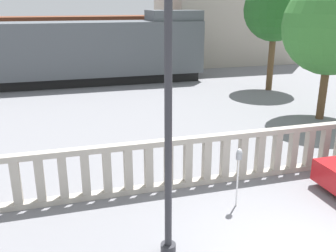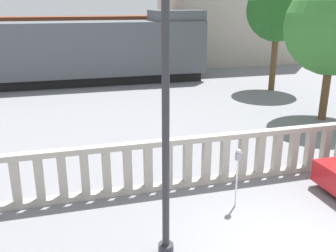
% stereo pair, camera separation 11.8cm
% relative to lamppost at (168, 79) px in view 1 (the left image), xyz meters
% --- Properties ---
extents(balustrade, '(13.10, 0.24, 1.35)m').
position_rel_lamppost_xyz_m(balustrade, '(2.32, 2.56, -2.74)').
color(balustrade, '#ADA599').
rests_on(balustrade, ground).
extents(lamppost, '(0.29, 0.29, 6.66)m').
position_rel_lamppost_xyz_m(lamppost, '(0.00, 0.00, 0.00)').
color(lamppost, '#2D2D33').
rests_on(lamppost, ground).
extents(parking_meter, '(0.14, 0.14, 1.46)m').
position_rel_lamppost_xyz_m(parking_meter, '(2.05, 1.26, -2.28)').
color(parking_meter, silver).
rests_on(parking_meter, ground).
extents(train_near, '(20.12, 2.84, 4.17)m').
position_rel_lamppost_xyz_m(train_near, '(-3.22, 16.68, -1.53)').
color(train_near, black).
rests_on(train_near, ground).
extents(train_far, '(18.94, 2.65, 4.32)m').
position_rel_lamppost_xyz_m(train_far, '(3.05, 21.26, -1.45)').
color(train_far, black).
rests_on(train_far, ground).
extents(tree_left, '(3.77, 3.77, 5.62)m').
position_rel_lamppost_xyz_m(tree_left, '(8.53, 6.73, 0.31)').
color(tree_left, brown).
rests_on(tree_left, ground).
extents(tree_right, '(3.27, 3.27, 5.89)m').
position_rel_lamppost_xyz_m(tree_right, '(9.32, 12.15, 0.82)').
color(tree_right, brown).
rests_on(tree_right, ground).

